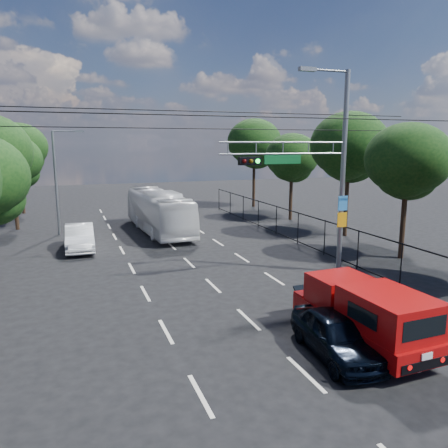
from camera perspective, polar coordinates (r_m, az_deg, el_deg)
name	(u,v)px	position (r m, az deg, el deg)	size (l,w,h in m)	color
ground	(305,374)	(12.80, 10.60, -18.71)	(120.00, 120.00, 0.00)	black
lane_markings	(180,254)	(25.05, -5.80, -3.89)	(6.12, 38.00, 0.01)	beige
signal_mast	(321,165)	(20.79, 12.57, 7.59)	(6.43, 0.39, 9.50)	slate
streetlight_left	(58,177)	(31.65, -20.83, 5.72)	(2.09, 0.22, 7.08)	slate
utility_wires	(206,119)	(19.32, -2.35, 13.54)	(22.00, 5.04, 0.74)	black
fence_right	(313,233)	(26.06, 11.61, -1.17)	(0.06, 34.03, 2.00)	black
tree_right_b	(407,165)	(25.24, 22.82, 7.08)	(4.50, 4.50, 7.31)	black
tree_right_c	(349,151)	(30.26, 16.02, 9.21)	(5.10, 5.10, 8.29)	black
tree_right_d	(292,160)	(36.01, 8.86, 8.23)	(4.32, 4.32, 7.02)	black
tree_right_e	(254,146)	(43.26, 3.98, 10.12)	(5.28, 5.28, 8.58)	black
tree_left_d	(12,164)	(34.80, -25.91, 7.01)	(4.20, 4.20, 6.83)	black
tree_left_e	(19,151)	(42.75, -25.20, 8.62)	(4.92, 4.92, 7.99)	black
red_pickup	(364,312)	(14.47, 17.86, -10.88)	(2.12, 5.40, 1.98)	black
navy_hatchback	(336,335)	(13.64, 14.40, -13.88)	(1.54, 3.84, 1.31)	black
white_bus	(159,211)	(31.24, -8.52, 1.65)	(2.45, 10.47, 2.92)	silver
white_van	(80,237)	(27.10, -18.34, -1.67)	(1.58, 4.53, 1.49)	white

